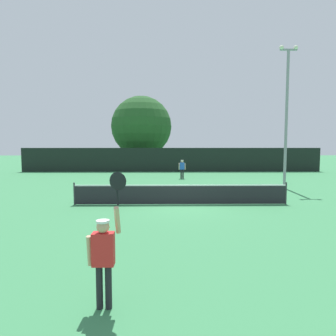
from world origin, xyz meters
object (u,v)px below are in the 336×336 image
at_px(parked_car_near, 108,161).
at_px(parked_car_mid, 144,160).
at_px(player_serving, 104,250).
at_px(light_pole, 287,109).
at_px(large_tree, 141,126).
at_px(parked_car_far, 247,160).
at_px(tennis_ball, 109,226).
at_px(player_receiving, 182,167).

xyz_separation_m(parked_car_near, parked_car_mid, (4.31, 2.46, 0.00)).
bearing_deg(player_serving, light_pole, 57.79).
relative_size(light_pole, large_tree, 1.06).
bearing_deg(parked_car_near, large_tree, -15.69).
relative_size(parked_car_mid, parked_car_far, 1.01).
xyz_separation_m(player_serving, parked_car_near, (-5.93, 32.23, -0.28)).
height_order(light_pole, parked_car_near, light_pole).
relative_size(tennis_ball, parked_car_near, 0.02).
height_order(player_receiving, parked_car_near, parked_car_near).
xyz_separation_m(large_tree, parked_car_far, (13.87, 3.56, -4.21)).
height_order(parked_car_near, parked_car_mid, same).
relative_size(large_tree, parked_car_mid, 1.97).
bearing_deg(parked_car_near, player_serving, -83.04).
height_order(tennis_ball, parked_car_mid, parked_car_mid).
bearing_deg(player_receiving, parked_car_far, -122.50).
distance_m(player_receiving, parked_car_mid, 15.52).
distance_m(tennis_ball, parked_car_far, 32.47).
distance_m(large_tree, parked_car_near, 6.06).
height_order(player_receiving, parked_car_mid, parked_car_mid).
bearing_deg(player_serving, player_receiving, 82.59).
bearing_deg(light_pole, tennis_ball, -137.42).
bearing_deg(parked_car_far, player_serving, -104.78).
bearing_deg(tennis_ball, light_pole, 42.58).
height_order(light_pole, parked_car_far, light_pole).
xyz_separation_m(player_receiving, parked_car_mid, (-4.19, 14.94, -0.17)).
height_order(player_serving, large_tree, large_tree).
height_order(tennis_ball, parked_car_far, parked_car_far).
distance_m(tennis_ball, parked_car_near, 27.55).
relative_size(player_receiving, parked_car_mid, 0.35).
relative_size(player_serving, tennis_ball, 35.76).
height_order(large_tree, parked_car_near, large_tree).
xyz_separation_m(player_serving, light_pole, (8.93, 14.17, 4.07)).
height_order(light_pole, parked_car_mid, light_pole).
distance_m(player_serving, light_pole, 17.24).
height_order(tennis_ball, light_pole, light_pole).
xyz_separation_m(player_serving, parked_car_far, (12.20, 34.87, -0.28)).
height_order(large_tree, parked_car_mid, large_tree).
xyz_separation_m(parked_car_mid, parked_car_far, (13.82, 0.18, 0.00)).
bearing_deg(parked_car_far, tennis_ball, -109.26).
xyz_separation_m(player_receiving, large_tree, (-4.24, 11.56, 4.05)).
relative_size(light_pole, parked_car_far, 2.10).
relative_size(player_serving, parked_car_mid, 0.55).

